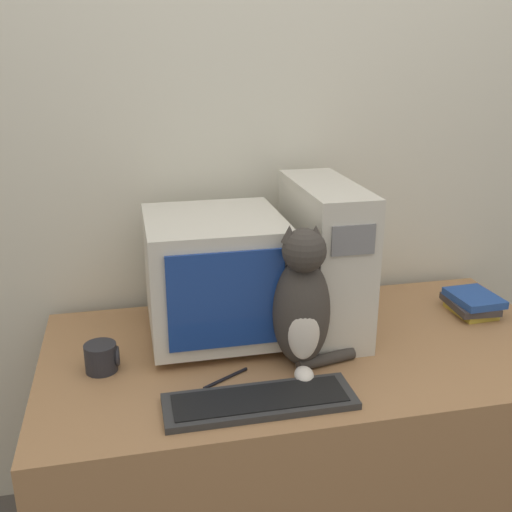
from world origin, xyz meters
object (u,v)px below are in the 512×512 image
at_px(keyboard, 260,401).
at_px(computer_tower, 324,257).
at_px(pen, 226,378).
at_px(cat, 302,305).
at_px(mug, 102,357).
at_px(book_stack, 472,303).
at_px(crt_monitor, 215,275).

bearing_deg(keyboard, computer_tower, 53.76).
xyz_separation_m(keyboard, pen, (-0.06, 0.13, -0.01)).
relative_size(cat, mug, 4.40).
relative_size(book_stack, mug, 2.00).
bearing_deg(computer_tower, book_stack, -2.37).
bearing_deg(crt_monitor, cat, -48.94).
distance_m(keyboard, book_stack, 0.89).
relative_size(keyboard, pen, 3.62).
height_order(crt_monitor, keyboard, crt_monitor).
height_order(crt_monitor, cat, cat).
bearing_deg(crt_monitor, pen, -93.51).
relative_size(computer_tower, cat, 1.12).
bearing_deg(cat, computer_tower, 69.46).
relative_size(keyboard, cat, 1.16).
bearing_deg(pen, keyboard, -65.05).
xyz_separation_m(keyboard, mug, (-0.38, 0.26, 0.03)).
bearing_deg(computer_tower, mug, -168.10).
distance_m(computer_tower, keyboard, 0.54).
bearing_deg(crt_monitor, mug, -156.04).
distance_m(keyboard, pen, 0.15).
height_order(keyboard, pen, keyboard).
bearing_deg(mug, pen, -20.71).
distance_m(pen, mug, 0.35).
height_order(cat, mug, cat).
bearing_deg(computer_tower, pen, -143.34).
relative_size(computer_tower, pen, 3.48).
distance_m(computer_tower, pen, 0.50).
relative_size(pen, mug, 1.41).
distance_m(keyboard, mug, 0.46).
bearing_deg(pen, mug, 159.29).
xyz_separation_m(computer_tower, keyboard, (-0.29, -0.40, -0.22)).
height_order(cat, pen, cat).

